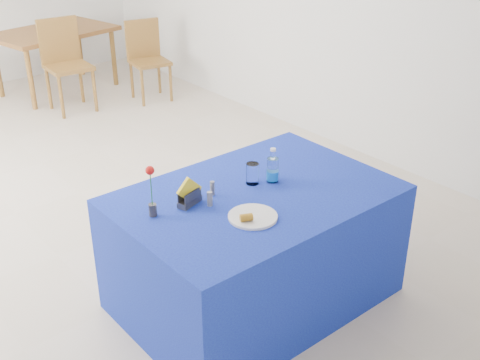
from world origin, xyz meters
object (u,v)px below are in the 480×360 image
at_px(blue_table, 255,248).
at_px(oak_table, 54,37).
at_px(chair_bg_left, 65,58).
at_px(chair_bg_right, 147,54).
at_px(water_bottle, 273,170).
at_px(plate, 253,217).

height_order(blue_table, oak_table, blue_table).
bearing_deg(oak_table, chair_bg_left, -105.41).
height_order(chair_bg_left, chair_bg_right, chair_bg_left).
xyz_separation_m(water_bottle, chair_bg_left, (0.50, 3.99, -0.24)).
bearing_deg(chair_bg_left, blue_table, -95.45).
distance_m(blue_table, oak_table, 4.80).
height_order(blue_table, chair_bg_left, chair_bg_left).
xyz_separation_m(water_bottle, chair_bg_right, (1.40, 3.72, -0.30)).
distance_m(plate, chair_bg_right, 4.37).
relative_size(chair_bg_left, chair_bg_right, 1.10).
height_order(plate, blue_table, plate).
xyz_separation_m(oak_table, chair_bg_left, (-0.19, -0.68, -0.09)).
height_order(blue_table, water_bottle, water_bottle).
bearing_deg(water_bottle, oak_table, 81.64).
distance_m(plate, chair_bg_left, 4.34).
xyz_separation_m(plate, chair_bg_left, (0.88, 4.25, -0.18)).
bearing_deg(chair_bg_right, plate, -103.81).
distance_m(oak_table, chair_bg_left, 0.71).
xyz_separation_m(chair_bg_left, chair_bg_right, (0.90, -0.27, -0.05)).
bearing_deg(chair_bg_right, blue_table, -102.41).
bearing_deg(chair_bg_left, oak_table, 78.62).
relative_size(plate, chair_bg_left, 0.26).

